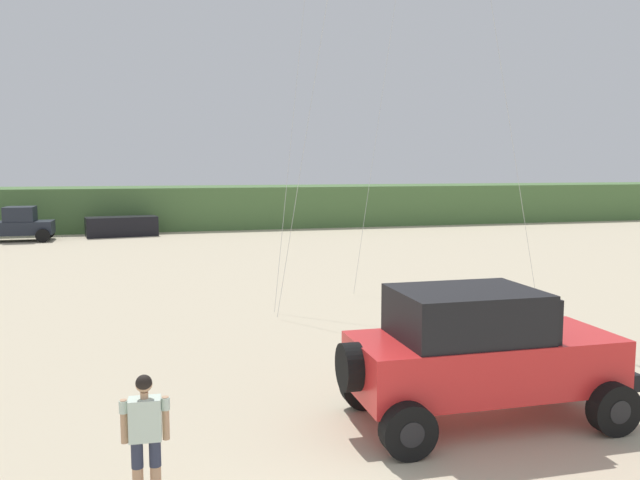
# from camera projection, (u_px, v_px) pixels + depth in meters

# --- Properties ---
(dune_ridge) EXTENTS (90.00, 6.32, 2.86)m
(dune_ridge) POSITION_uv_depth(u_px,v_px,m) (132.00, 208.00, 44.78)
(dune_ridge) COLOR #4C703D
(dune_ridge) RESTS_ON ground_plane
(jeep) EXTENTS (4.87, 2.43, 2.26)m
(jeep) POSITION_uv_depth(u_px,v_px,m) (480.00, 352.00, 10.80)
(jeep) COLOR red
(jeep) RESTS_ON ground_plane
(person_watching) EXTENTS (0.62, 0.32, 1.67)m
(person_watching) POSITION_uv_depth(u_px,v_px,m) (145.00, 431.00, 8.22)
(person_watching) COLOR tan
(person_watching) RESTS_ON ground_plane
(distant_pickup) EXTENTS (4.61, 2.38, 1.98)m
(distant_pickup) POSITION_uv_depth(u_px,v_px,m) (13.00, 225.00, 37.22)
(distant_pickup) COLOR #1E232D
(distant_pickup) RESTS_ON ground_plane
(distant_sedan) EXTENTS (4.41, 2.30, 1.20)m
(distant_sedan) POSITION_uv_depth(u_px,v_px,m) (122.00, 226.00, 40.01)
(distant_sedan) COLOR black
(distant_sedan) RESTS_ON ground_plane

